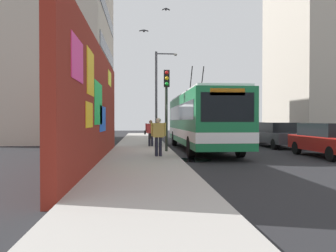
{
  "coord_description": "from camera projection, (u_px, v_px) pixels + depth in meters",
  "views": [
    {
      "loc": [
        -17.21,
        1.64,
        1.68
      ],
      "look_at": [
        2.79,
        -0.03,
        1.37
      ],
      "focal_mm": 34.97,
      "sensor_mm": 36.0,
      "label": 1
    }
  ],
  "objects": [
    {
      "name": "ground_plane",
      "position": [
        172.0,
        153.0,
        17.31
      ],
      "size": [
        80.0,
        80.0,
        0.0
      ],
      "primitive_type": "plane",
      "color": "#232326"
    },
    {
      "name": "traffic_light",
      "position": [
        166.0,
        96.0,
        16.38
      ],
      "size": [
        0.49,
        0.28,
        4.09
      ],
      "color": "#2D382D",
      "rests_on": "sidewalk_slab"
    },
    {
      "name": "pedestrian_midblock",
      "position": [
        151.0,
        131.0,
        19.79
      ],
      "size": [
        0.22,
        0.72,
        1.58
      ],
      "color": "#1E1E2D",
      "rests_on": "sidewalk_slab"
    },
    {
      "name": "parked_car_red",
      "position": [
        329.0,
        139.0,
        15.05
      ],
      "size": [
        4.58,
        1.83,
        1.58
      ],
      "color": "#B21E19",
      "rests_on": "ground_plane"
    },
    {
      "name": "street_lamp",
      "position": [
        159.0,
        90.0,
        25.12
      ],
      "size": [
        0.44,
        1.72,
        6.85
      ],
      "color": "#4C4C51",
      "rests_on": "sidewalk_slab"
    },
    {
      "name": "city_bus",
      "position": [
        201.0,
        119.0,
        18.65
      ],
      "size": [
        11.43,
        2.6,
        4.99
      ],
      "color": "#19723F",
      "rests_on": "ground_plane"
    },
    {
      "name": "building_far_right",
      "position": [
        326.0,
        38.0,
        33.03
      ],
      "size": [
        10.68,
        9.1,
        20.1
      ],
      "color": "#B2A899",
      "rests_on": "ground_plane"
    },
    {
      "name": "graffiti_wall",
      "position": [
        97.0,
        105.0,
        12.72
      ],
      "size": [
        13.44,
        0.32,
        4.57
      ],
      "color": "maroon",
      "rests_on": "ground_plane"
    },
    {
      "name": "building_far_left",
      "position": [
        52.0,
        48.0,
        27.93
      ],
      "size": [
        12.57,
        9.41,
        15.92
      ],
      "color": "#B2A899",
      "rests_on": "ground_plane"
    },
    {
      "name": "curbside_puddle",
      "position": [
        193.0,
        160.0,
        14.06
      ],
      "size": [
        1.63,
        1.63,
        0.0
      ],
      "primitive_type": "cylinder",
      "color": "black",
      "rests_on": "ground_plane"
    },
    {
      "name": "sidewalk_slab",
      "position": [
        142.0,
        151.0,
        17.18
      ],
      "size": [
        48.0,
        3.2,
        0.15
      ],
      "primitive_type": "cube",
      "color": "#ADA8A0",
      "rests_on": "ground_plane"
    },
    {
      "name": "parked_car_navy",
      "position": [
        249.0,
        131.0,
        26.13
      ],
      "size": [
        4.69,
        1.8,
        1.58
      ],
      "color": "navy",
      "rests_on": "ground_plane"
    },
    {
      "name": "flying_pigeons",
      "position": [
        156.0,
        19.0,
        21.16
      ],
      "size": [
        3.15,
        2.11,
        2.44
      ],
      "color": "#47474C"
    },
    {
      "name": "pedestrian_at_curb",
      "position": [
        158.0,
        134.0,
        14.18
      ],
      "size": [
        0.22,
        0.75,
        1.67
      ],
      "color": "#1E1E2D",
      "rests_on": "sidewalk_slab"
    },
    {
      "name": "parked_car_dark_gray",
      "position": [
        277.0,
        134.0,
        20.8
      ],
      "size": [
        4.71,
        1.86,
        1.58
      ],
      "color": "#38383D",
      "rests_on": "ground_plane"
    }
  ]
}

